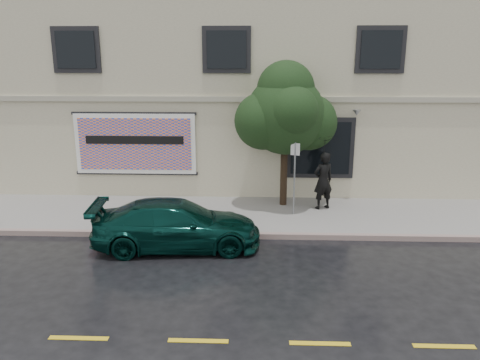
{
  "coord_description": "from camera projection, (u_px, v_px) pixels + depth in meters",
  "views": [
    {
      "loc": [
        1.04,
        -10.91,
        5.01
      ],
      "look_at": [
        0.54,
        2.2,
        1.52
      ],
      "focal_mm": 35.0,
      "sensor_mm": 36.0,
      "label": 1
    }
  ],
  "objects": [
    {
      "name": "pedestrian",
      "position": [
        323.0,
        181.0,
        15.15
      ],
      "size": [
        0.81,
        0.69,
        1.88
      ],
      "primitive_type": "imported",
      "rotation": [
        0.0,
        0.0,
        3.56
      ],
      "color": "black",
      "rests_on": "sidewalk"
    },
    {
      "name": "curb",
      "position": [
        220.0,
        235.0,
        13.29
      ],
      "size": [
        20.0,
        0.18,
        0.16
      ],
      "primitive_type": "cube",
      "color": "gray",
      "rests_on": "ground"
    },
    {
      "name": "ground",
      "position": [
        215.0,
        260.0,
        11.86
      ],
      "size": [
        90.0,
        90.0,
        0.0
      ],
      "primitive_type": "plane",
      "color": "black",
      "rests_on": "ground"
    },
    {
      "name": "billboard",
      "position": [
        135.0,
        144.0,
        16.2
      ],
      "size": [
        4.3,
        0.16,
        2.2
      ],
      "color": "white",
      "rests_on": "ground"
    },
    {
      "name": "sidewalk",
      "position": [
        224.0,
        215.0,
        14.98
      ],
      "size": [
        20.0,
        3.5,
        0.15
      ],
      "primitive_type": "cube",
      "color": "gray",
      "rests_on": "ground"
    },
    {
      "name": "sign_pole",
      "position": [
        295.0,
        171.0,
        14.46
      ],
      "size": [
        0.28,
        0.1,
        2.31
      ],
      "rotation": [
        0.0,
        0.0,
        -0.28
      ],
      "color": "gray",
      "rests_on": "sidewalk"
    },
    {
      "name": "road_marking",
      "position": [
        198.0,
        341.0,
        8.47
      ],
      "size": [
        19.0,
        0.12,
        0.01
      ],
      "primitive_type": "cube",
      "color": "gold",
      "rests_on": "ground"
    },
    {
      "name": "car",
      "position": [
        177.0,
        225.0,
        12.48
      ],
      "size": [
        4.58,
        2.32,
        1.29
      ],
      "primitive_type": "imported",
      "rotation": [
        0.0,
        0.0,
        1.65
      ],
      "color": "#072A25",
      "rests_on": "ground"
    },
    {
      "name": "umbrella",
      "position": [
        325.0,
        140.0,
        14.81
      ],
      "size": [
        1.1,
        1.1,
        0.77
      ],
      "primitive_type": "imported",
      "rotation": [
        0.0,
        0.0,
        -0.06
      ],
      "color": "black",
      "rests_on": "pedestrian"
    },
    {
      "name": "building",
      "position": [
        233.0,
        93.0,
        19.64
      ],
      "size": [
        20.0,
        8.12,
        7.0
      ],
      "color": "beige",
      "rests_on": "ground"
    },
    {
      "name": "street_tree",
      "position": [
        285.0,
        115.0,
        15.03
      ],
      "size": [
        2.56,
        2.56,
        4.3
      ],
      "color": "#312216",
      "rests_on": "sidewalk"
    }
  ]
}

